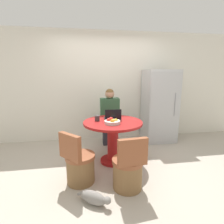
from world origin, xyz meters
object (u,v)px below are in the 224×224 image
object	(u,v)px
refrigerator	(159,106)
laptop	(113,117)
chair_near_left_corner	(79,166)
fruit_bowl	(112,122)
chair_near_camera	(128,171)
person_seated	(109,116)
dining_table	(113,134)
cat	(94,198)

from	to	relation	value
refrigerator	laptop	bearing A→B (deg)	-147.35
chair_near_left_corner	fruit_bowl	xyz separation A→B (m)	(0.55, 0.41, 0.54)
chair_near_camera	laptop	bearing A→B (deg)	-91.78
person_seated	refrigerator	bearing A→B (deg)	-170.93
refrigerator	person_seated	size ratio (longest dim) A/B	1.31
dining_table	fruit_bowl	world-z (taller)	fruit_bowl
chair_near_left_corner	person_seated	bearing A→B (deg)	-69.33
chair_near_left_corner	cat	bearing A→B (deg)	157.16
refrigerator	chair_near_camera	size ratio (longest dim) A/B	2.13
dining_table	laptop	distance (m)	0.30
refrigerator	cat	world-z (taller)	refrigerator
refrigerator	chair_near_camera	bearing A→B (deg)	-124.34
laptop	person_seated	bearing A→B (deg)	-92.66
person_seated	fruit_bowl	world-z (taller)	person_seated
dining_table	person_seated	bearing A→B (deg)	86.64
dining_table	chair_near_camera	size ratio (longest dim) A/B	1.31
person_seated	laptop	size ratio (longest dim) A/B	4.36
chair_near_left_corner	fruit_bowl	distance (m)	0.88
refrigerator	chair_near_left_corner	bearing A→B (deg)	-141.23
chair_near_left_corner	chair_near_camera	world-z (taller)	same
dining_table	person_seated	world-z (taller)	person_seated
refrigerator	dining_table	distance (m)	1.63
person_seated	laptop	world-z (taller)	person_seated
fruit_bowl	laptop	bearing A→B (deg)	79.37
dining_table	chair_near_camera	xyz separation A→B (m)	(0.09, -0.81, -0.27)
chair_near_left_corner	fruit_bowl	bearing A→B (deg)	-96.84
fruit_bowl	refrigerator	bearing A→B (deg)	39.64
fruit_bowl	chair_near_left_corner	bearing A→B (deg)	-143.38
refrigerator	laptop	distance (m)	1.51
person_seated	chair_near_camera	bearing A→B (deg)	91.53
person_seated	laptop	distance (m)	0.63
dining_table	cat	bearing A→B (deg)	-111.16
person_seated	fruit_bowl	bearing A→B (deg)	84.81
cat	laptop	bearing A→B (deg)	105.03
chair_near_camera	cat	size ratio (longest dim) A/B	1.91
laptop	chair_near_left_corner	bearing A→B (deg)	48.84
fruit_bowl	cat	distance (m)	1.21
dining_table	person_seated	distance (m)	0.77
person_seated	laptop	xyz separation A→B (m)	(-0.03, -0.62, 0.11)
dining_table	person_seated	size ratio (longest dim) A/B	0.81
dining_table	cat	world-z (taller)	dining_table
refrigerator	chair_near_camera	world-z (taller)	refrigerator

